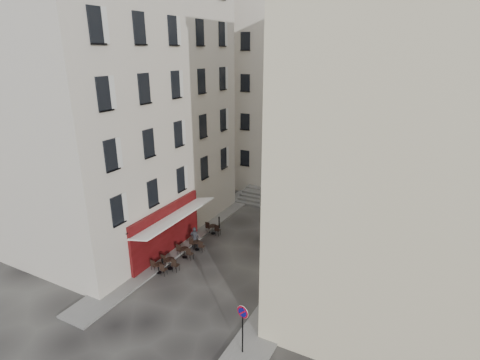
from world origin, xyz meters
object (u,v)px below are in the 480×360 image
Objects in this scene: bistro_table_b at (170,263)px; pedestrian at (195,238)px; bistro_table_a at (159,267)px; no_parking_sign at (243,321)px.

pedestrian is at bearing 92.96° from bistro_table_b.
pedestrian reaches higher than bistro_table_a.
bistro_table_a is at bearing 57.12° from pedestrian.
bistro_table_b is 0.81× the size of pedestrian.
no_parking_sign is at bearing -24.63° from bistro_table_a.
no_parking_sign is at bearing -29.94° from bistro_table_b.
no_parking_sign is 10.43m from pedestrian.
bistro_table_a is at bearing -116.48° from bistro_table_b.
pedestrian is (-0.16, 3.01, 0.34)m from bistro_table_b.
bistro_table_b is at bearing 63.06° from pedestrian.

